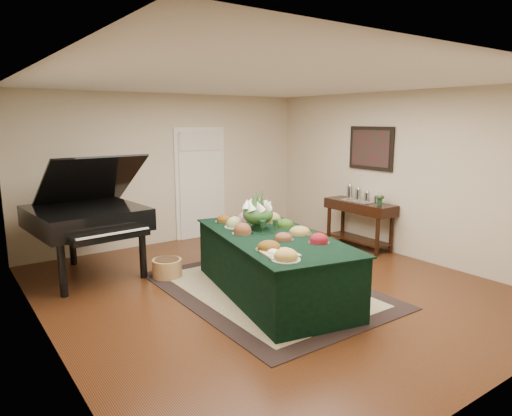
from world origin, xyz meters
TOP-DOWN VIEW (x-y plane):
  - ground at (0.00, 0.00)m, footprint 6.00×6.00m
  - area_rug at (-0.08, -0.06)m, footprint 2.28×3.19m
  - kitchen_doorway at (0.60, 2.97)m, footprint 1.05×0.07m
  - buffet_table at (-0.11, -0.22)m, footprint 1.72×2.78m
  - food_platters at (-0.07, -0.05)m, footprint 1.33×2.21m
  - cutting_board at (-0.56, -0.93)m, footprint 0.41×0.41m
  - green_goblets at (-0.09, -0.12)m, footprint 0.25×0.12m
  - floral_centerpiece at (-0.06, 0.17)m, footprint 0.43×0.43m
  - grand_piano at (-1.82, 1.90)m, footprint 1.64×1.83m
  - wicker_basket at (-0.95, 1.18)m, footprint 0.42×0.42m
  - mahogany_sideboard at (2.49, 0.66)m, footprint 0.45×1.33m
  - tea_service at (2.50, 0.65)m, footprint 0.34×0.74m
  - pink_bouquet at (2.49, 0.23)m, footprint 0.16×0.16m
  - wall_painting at (2.72, 0.66)m, footprint 0.05×0.95m

SIDE VIEW (x-z plane):
  - ground at x=0.00m, z-range 0.00..0.00m
  - area_rug at x=-0.08m, z-range 0.00..0.01m
  - wicker_basket at x=-0.95m, z-range 0.00..0.26m
  - buffet_table at x=-0.11m, z-range 0.00..0.80m
  - mahogany_sideboard at x=2.49m, z-range 0.23..1.06m
  - cutting_board at x=-0.56m, z-range 0.78..0.87m
  - food_platters at x=-0.07m, z-range 0.78..0.90m
  - grand_piano at x=-1.82m, z-range 0.00..1.76m
  - green_goblets at x=-0.09m, z-range 0.79..0.97m
  - tea_service at x=2.50m, z-range 0.80..1.09m
  - pink_bouquet at x=2.49m, z-range 0.86..1.07m
  - kitchen_doorway at x=0.60m, z-range -0.03..2.07m
  - floral_centerpiece at x=-0.06m, z-range 0.83..1.26m
  - wall_painting at x=2.72m, z-range 1.38..2.12m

